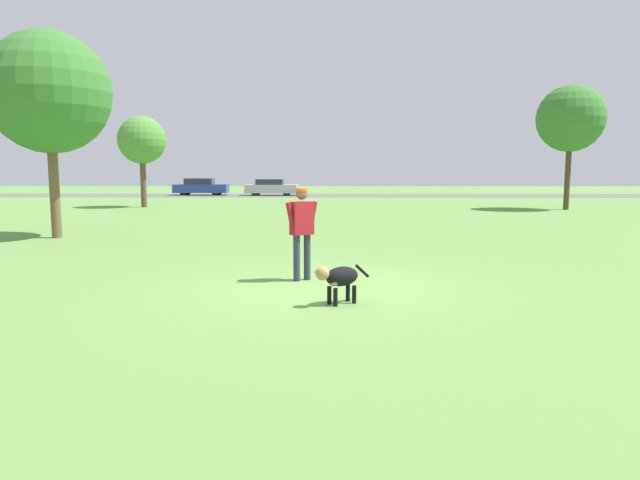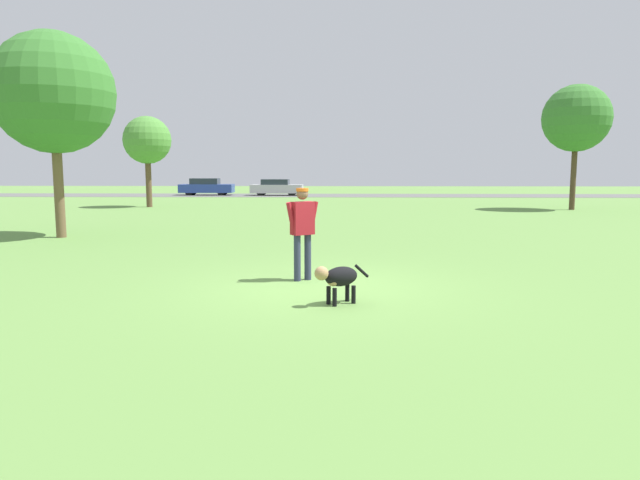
{
  "view_description": "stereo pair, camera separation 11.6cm",
  "coord_description": "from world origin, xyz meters",
  "px_view_note": "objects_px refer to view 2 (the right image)",
  "views": [
    {
      "loc": [
        0.2,
        -10.18,
        2.13
      ],
      "look_at": [
        0.0,
        -0.38,
        0.9
      ],
      "focal_mm": 32.0,
      "sensor_mm": 36.0,
      "label": 1
    },
    {
      "loc": [
        0.32,
        -10.18,
        2.13
      ],
      "look_at": [
        0.0,
        -0.38,
        0.9
      ],
      "focal_mm": 32.0,
      "sensor_mm": 36.0,
      "label": 2
    }
  ],
  "objects_px": {
    "tree_far_right": "(577,119)",
    "parked_car_blue": "(206,187)",
    "tree_far_left": "(147,141)",
    "person": "(302,226)",
    "dog": "(338,278)",
    "frisbee": "(321,272)",
    "parked_car_silver": "(277,187)",
    "tree_near_left": "(53,93)"
  },
  "relations": [
    {
      "from": "tree_far_right",
      "to": "parked_car_blue",
      "type": "height_order",
      "value": "tree_far_right"
    },
    {
      "from": "tree_far_left",
      "to": "person",
      "type": "bearing_deg",
      "value": -64.55
    },
    {
      "from": "tree_far_left",
      "to": "tree_far_right",
      "type": "relative_size",
      "value": 0.78
    },
    {
      "from": "dog",
      "to": "parked_car_blue",
      "type": "height_order",
      "value": "parked_car_blue"
    },
    {
      "from": "frisbee",
      "to": "tree_far_left",
      "type": "xyz_separation_m",
      "value": [
        -10.23,
        19.91,
        3.66
      ]
    },
    {
      "from": "dog",
      "to": "frisbee",
      "type": "xyz_separation_m",
      "value": [
        -0.35,
        2.82,
        -0.42
      ]
    },
    {
      "from": "dog",
      "to": "parked_car_silver",
      "type": "bearing_deg",
      "value": -116.72
    },
    {
      "from": "person",
      "to": "dog",
      "type": "height_order",
      "value": "person"
    },
    {
      "from": "tree_near_left",
      "to": "tree_far_right",
      "type": "bearing_deg",
      "value": 31.43
    },
    {
      "from": "person",
      "to": "tree_far_left",
      "type": "bearing_deg",
      "value": 80.41
    },
    {
      "from": "frisbee",
      "to": "tree_far_right",
      "type": "bearing_deg",
      "value": 55.86
    },
    {
      "from": "person",
      "to": "tree_far_left",
      "type": "height_order",
      "value": "tree_far_left"
    },
    {
      "from": "frisbee",
      "to": "parked_car_silver",
      "type": "bearing_deg",
      "value": 97.73
    },
    {
      "from": "person",
      "to": "tree_near_left",
      "type": "bearing_deg",
      "value": 105.16
    },
    {
      "from": "tree_far_left",
      "to": "tree_near_left",
      "type": "bearing_deg",
      "value": -82.21
    },
    {
      "from": "dog",
      "to": "tree_far_left",
      "type": "height_order",
      "value": "tree_far_left"
    },
    {
      "from": "tree_far_right",
      "to": "parked_car_blue",
      "type": "relative_size",
      "value": 1.49
    },
    {
      "from": "parked_car_silver",
      "to": "tree_far_right",
      "type": "bearing_deg",
      "value": -40.51
    },
    {
      "from": "person",
      "to": "parked_car_silver",
      "type": "relative_size",
      "value": 0.42
    },
    {
      "from": "person",
      "to": "dog",
      "type": "xyz_separation_m",
      "value": [
        0.68,
        -1.93,
        -0.63
      ]
    },
    {
      "from": "person",
      "to": "frisbee",
      "type": "relative_size",
      "value": 7.62
    },
    {
      "from": "tree_near_left",
      "to": "tree_far_right",
      "type": "distance_m",
      "value": 24.4
    },
    {
      "from": "frisbee",
      "to": "tree_near_left",
      "type": "xyz_separation_m",
      "value": [
        -8.29,
        5.75,
        4.39
      ]
    },
    {
      "from": "frisbee",
      "to": "parked_car_silver",
      "type": "height_order",
      "value": "parked_car_silver"
    },
    {
      "from": "parked_car_blue",
      "to": "frisbee",
      "type": "bearing_deg",
      "value": -74.75
    },
    {
      "from": "tree_near_left",
      "to": "parked_car_silver",
      "type": "distance_m",
      "value": 28.61
    },
    {
      "from": "frisbee",
      "to": "tree_near_left",
      "type": "relative_size",
      "value": 0.04
    },
    {
      "from": "frisbee",
      "to": "parked_car_blue",
      "type": "distance_m",
      "value": 35.74
    },
    {
      "from": "frisbee",
      "to": "parked_car_blue",
      "type": "bearing_deg",
      "value": 106.79
    },
    {
      "from": "dog",
      "to": "parked_car_silver",
      "type": "height_order",
      "value": "parked_car_silver"
    },
    {
      "from": "frisbee",
      "to": "tree_far_right",
      "type": "relative_size",
      "value": 0.04
    },
    {
      "from": "tree_near_left",
      "to": "tree_far_left",
      "type": "bearing_deg",
      "value": 97.79
    },
    {
      "from": "dog",
      "to": "parked_car_silver",
      "type": "relative_size",
      "value": 0.22
    },
    {
      "from": "tree_far_left",
      "to": "tree_far_right",
      "type": "height_order",
      "value": "tree_far_right"
    },
    {
      "from": "parked_car_blue",
      "to": "parked_car_silver",
      "type": "bearing_deg",
      "value": -4.99
    },
    {
      "from": "dog",
      "to": "tree_far_left",
      "type": "relative_size",
      "value": 0.18
    },
    {
      "from": "dog",
      "to": "parked_car_silver",
      "type": "distance_m",
      "value": 37.02
    },
    {
      "from": "parked_car_silver",
      "to": "dog",
      "type": "bearing_deg",
      "value": -80.86
    },
    {
      "from": "dog",
      "to": "tree_near_left",
      "type": "xyz_separation_m",
      "value": [
        -8.64,
        8.56,
        3.97
      ]
    },
    {
      "from": "person",
      "to": "parked_car_blue",
      "type": "xyz_separation_m",
      "value": [
        -9.99,
        35.1,
        -0.39
      ]
    },
    {
      "from": "dog",
      "to": "frisbee",
      "type": "relative_size",
      "value": 3.94
    },
    {
      "from": "frisbee",
      "to": "dog",
      "type": "bearing_deg",
      "value": -82.92
    }
  ]
}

